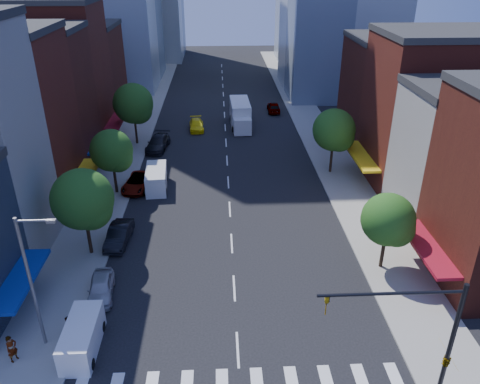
{
  "coord_description": "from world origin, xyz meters",
  "views": [
    {
      "loc": [
        -0.86,
        -21.41,
        21.76
      ],
      "look_at": [
        0.69,
        11.73,
        5.0
      ],
      "focal_mm": 35.0,
      "sensor_mm": 36.0,
      "label": 1
    }
  ],
  "objects_px": {
    "parked_car_second": "(119,235)",
    "cargo_van_far": "(156,179)",
    "parked_car_rear": "(158,143)",
    "traffic_car_far": "(274,107)",
    "parked_car_front": "(101,288)",
    "box_truck": "(240,115)",
    "taxi": "(196,125)",
    "pedestrian_far": "(69,328)",
    "traffic_car_oncoming": "(239,103)",
    "parked_car_third": "(137,182)",
    "cargo_van_near": "(82,339)",
    "pedestrian_near": "(12,349)"
  },
  "relations": [
    {
      "from": "pedestrian_far",
      "to": "pedestrian_near",
      "type": "bearing_deg",
      "value": -44.39
    },
    {
      "from": "parked_car_third",
      "to": "taxi",
      "type": "bearing_deg",
      "value": 81.29
    },
    {
      "from": "parked_car_second",
      "to": "cargo_van_far",
      "type": "bearing_deg",
      "value": 82.91
    },
    {
      "from": "parked_car_front",
      "to": "pedestrian_far",
      "type": "height_order",
      "value": "pedestrian_far"
    },
    {
      "from": "cargo_van_near",
      "to": "traffic_car_far",
      "type": "relative_size",
      "value": 1.01
    },
    {
      "from": "traffic_car_oncoming",
      "to": "box_truck",
      "type": "relative_size",
      "value": 0.54
    },
    {
      "from": "parked_car_rear",
      "to": "traffic_car_far",
      "type": "relative_size",
      "value": 1.23
    },
    {
      "from": "parked_car_second",
      "to": "cargo_van_far",
      "type": "xyz_separation_m",
      "value": [
        2.01,
        10.26,
        0.31
      ]
    },
    {
      "from": "parked_car_rear",
      "to": "pedestrian_far",
      "type": "distance_m",
      "value": 32.88
    },
    {
      "from": "parked_car_second",
      "to": "pedestrian_near",
      "type": "bearing_deg",
      "value": -102.69
    },
    {
      "from": "parked_car_rear",
      "to": "parked_car_second",
      "type": "bearing_deg",
      "value": -84.93
    },
    {
      "from": "cargo_van_near",
      "to": "taxi",
      "type": "distance_m",
      "value": 41.31
    },
    {
      "from": "cargo_van_near",
      "to": "box_truck",
      "type": "distance_m",
      "value": 43.84
    },
    {
      "from": "parked_car_rear",
      "to": "cargo_van_near",
      "type": "relative_size",
      "value": 1.22
    },
    {
      "from": "parked_car_third",
      "to": "taxi",
      "type": "xyz_separation_m",
      "value": [
        5.48,
        18.4,
        -0.02
      ]
    },
    {
      "from": "traffic_car_oncoming",
      "to": "pedestrian_far",
      "type": "height_order",
      "value": "pedestrian_far"
    },
    {
      "from": "parked_car_rear",
      "to": "pedestrian_near",
      "type": "bearing_deg",
      "value": -90.4
    },
    {
      "from": "cargo_van_near",
      "to": "traffic_car_far",
      "type": "height_order",
      "value": "cargo_van_near"
    },
    {
      "from": "taxi",
      "to": "traffic_car_oncoming",
      "type": "height_order",
      "value": "traffic_car_oncoming"
    },
    {
      "from": "parked_car_front",
      "to": "parked_car_rear",
      "type": "relative_size",
      "value": 0.75
    },
    {
      "from": "parked_car_rear",
      "to": "pedestrian_near",
      "type": "relative_size",
      "value": 3.09
    },
    {
      "from": "box_truck",
      "to": "pedestrian_far",
      "type": "distance_m",
      "value": 43.21
    },
    {
      "from": "parked_car_front",
      "to": "box_truck",
      "type": "height_order",
      "value": "box_truck"
    },
    {
      "from": "pedestrian_near",
      "to": "pedestrian_far",
      "type": "relative_size",
      "value": 1.09
    },
    {
      "from": "parked_car_second",
      "to": "cargo_van_far",
      "type": "relative_size",
      "value": 0.88
    },
    {
      "from": "taxi",
      "to": "box_truck",
      "type": "distance_m",
      "value": 6.41
    },
    {
      "from": "parked_car_rear",
      "to": "traffic_car_oncoming",
      "type": "distance_m",
      "value": 20.74
    },
    {
      "from": "parked_car_third",
      "to": "cargo_van_far",
      "type": "relative_size",
      "value": 0.98
    },
    {
      "from": "parked_car_front",
      "to": "pedestrian_far",
      "type": "distance_m",
      "value": 4.41
    },
    {
      "from": "parked_car_second",
      "to": "traffic_car_far",
      "type": "bearing_deg",
      "value": 68.81
    },
    {
      "from": "cargo_van_far",
      "to": "parked_car_third",
      "type": "bearing_deg",
      "value": 173.9
    },
    {
      "from": "taxi",
      "to": "box_truck",
      "type": "xyz_separation_m",
      "value": [
        6.21,
        1.3,
        0.95
      ]
    },
    {
      "from": "parked_car_front",
      "to": "taxi",
      "type": "relative_size",
      "value": 0.89
    },
    {
      "from": "cargo_van_near",
      "to": "traffic_car_oncoming",
      "type": "distance_m",
      "value": 52.7
    },
    {
      "from": "traffic_car_oncoming",
      "to": "cargo_van_far",
      "type": "bearing_deg",
      "value": 64.57
    },
    {
      "from": "parked_car_third",
      "to": "box_truck",
      "type": "bearing_deg",
      "value": 67.2
    },
    {
      "from": "traffic_car_far",
      "to": "box_truck",
      "type": "relative_size",
      "value": 0.53
    },
    {
      "from": "parked_car_second",
      "to": "parked_car_third",
      "type": "relative_size",
      "value": 0.9
    },
    {
      "from": "traffic_car_oncoming",
      "to": "traffic_car_far",
      "type": "distance_m",
      "value": 5.81
    },
    {
      "from": "box_truck",
      "to": "pedestrian_far",
      "type": "bearing_deg",
      "value": -108.8
    },
    {
      "from": "cargo_van_far",
      "to": "box_truck",
      "type": "bearing_deg",
      "value": 59.86
    },
    {
      "from": "parked_car_second",
      "to": "traffic_car_far",
      "type": "distance_m",
      "value": 40.38
    },
    {
      "from": "cargo_van_far",
      "to": "traffic_car_oncoming",
      "type": "relative_size",
      "value": 1.13
    },
    {
      "from": "traffic_car_oncoming",
      "to": "pedestrian_near",
      "type": "distance_m",
      "value": 54.39
    },
    {
      "from": "pedestrian_far",
      "to": "parked_car_rear",
      "type": "bearing_deg",
      "value": -167.94
    },
    {
      "from": "parked_car_third",
      "to": "box_truck",
      "type": "height_order",
      "value": "box_truck"
    },
    {
      "from": "parked_car_rear",
      "to": "box_truck",
      "type": "distance_m",
      "value": 13.73
    },
    {
      "from": "cargo_van_near",
      "to": "parked_car_front",
      "type": "bearing_deg",
      "value": 89.43
    },
    {
      "from": "parked_car_front",
      "to": "pedestrian_near",
      "type": "relative_size",
      "value": 2.3
    },
    {
      "from": "taxi",
      "to": "pedestrian_far",
      "type": "distance_m",
      "value": 40.52
    }
  ]
}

